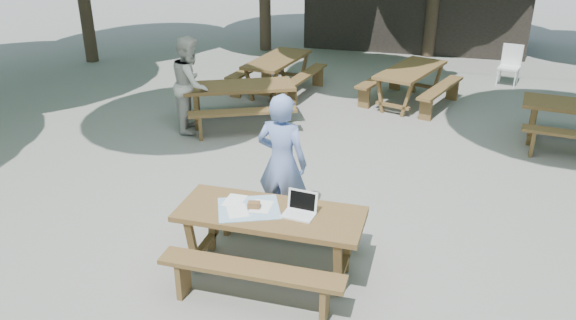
# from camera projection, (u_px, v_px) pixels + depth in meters

# --- Properties ---
(ground) EXTENTS (80.00, 80.00, 0.00)m
(ground) POSITION_uv_depth(u_px,v_px,m) (319.00, 203.00, 7.71)
(ground) COLOR slate
(ground) RESTS_ON ground
(main_picnic_table) EXTENTS (2.00, 1.58, 0.75)m
(main_picnic_table) POSITION_uv_depth(u_px,v_px,m) (271.00, 241.00, 6.12)
(main_picnic_table) COLOR brown
(main_picnic_table) RESTS_ON ground
(picnic_table_nw) EXTENTS (2.40, 2.25, 0.75)m
(picnic_table_nw) POSITION_uv_depth(u_px,v_px,m) (239.00, 104.00, 10.39)
(picnic_table_nw) COLOR brown
(picnic_table_nw) RESTS_ON ground
(picnic_table_far_w) EXTENTS (1.84, 2.11, 0.75)m
(picnic_table_far_w) POSITION_uv_depth(u_px,v_px,m) (278.00, 74.00, 12.21)
(picnic_table_far_w) COLOR brown
(picnic_table_far_w) RESTS_ON ground
(picnic_table_far_e) EXTENTS (2.10, 2.30, 0.75)m
(picnic_table_far_e) POSITION_uv_depth(u_px,v_px,m) (410.00, 86.00, 11.45)
(picnic_table_far_e) COLOR brown
(picnic_table_far_e) RESTS_ON ground
(woman) EXTENTS (0.68, 0.49, 1.75)m
(woman) POSITION_uv_depth(u_px,v_px,m) (282.00, 163.00, 6.81)
(woman) COLOR #6F88CB
(woman) RESTS_ON ground
(second_person) EXTENTS (0.84, 0.97, 1.70)m
(second_person) POSITION_uv_depth(u_px,v_px,m) (191.00, 84.00, 9.94)
(second_person) COLOR beige
(second_person) RESTS_ON ground
(plastic_chair) EXTENTS (0.53, 0.53, 0.90)m
(plastic_chair) POSITION_uv_depth(u_px,v_px,m) (508.00, 74.00, 12.74)
(plastic_chair) COLOR white
(plastic_chair) RESTS_ON ground
(laptop) EXTENTS (0.36, 0.30, 0.24)m
(laptop) POSITION_uv_depth(u_px,v_px,m) (300.00, 208.00, 5.91)
(laptop) COLOR white
(laptop) RESTS_ON main_picnic_table
(tabletop_clutter) EXTENTS (0.82, 0.76, 0.08)m
(tabletop_clutter) POSITION_uv_depth(u_px,v_px,m) (249.00, 207.00, 6.03)
(tabletop_clutter) COLOR teal
(tabletop_clutter) RESTS_ON main_picnic_table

